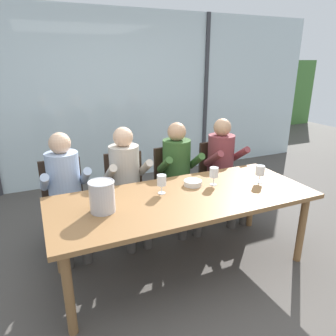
# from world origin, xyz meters

# --- Properties ---
(ground) EXTENTS (14.00, 14.00, 0.00)m
(ground) POSITION_xyz_m (0.00, 1.00, 0.00)
(ground) COLOR #4C4742
(window_glass_panel) EXTENTS (7.54, 0.03, 2.60)m
(window_glass_panel) POSITION_xyz_m (0.00, 2.59, 1.30)
(window_glass_panel) COLOR silver
(window_glass_panel) RESTS_ON ground
(window_mullion_right) EXTENTS (0.06, 0.06, 2.60)m
(window_mullion_right) POSITION_xyz_m (1.70, 2.57, 1.30)
(window_mullion_right) COLOR #38383D
(window_mullion_right) RESTS_ON ground
(hillside_vineyard) EXTENTS (13.54, 2.40, 1.87)m
(hillside_vineyard) POSITION_xyz_m (0.00, 6.02, 0.93)
(hillside_vineyard) COLOR #477A38
(hillside_vineyard) RESTS_ON ground
(dining_table) EXTENTS (2.34, 0.95, 0.73)m
(dining_table) POSITION_xyz_m (0.00, 0.00, 0.66)
(dining_table) COLOR olive
(dining_table) RESTS_ON ground
(chair_near_curtain) EXTENTS (0.46, 0.46, 0.90)m
(chair_near_curtain) POSITION_xyz_m (-0.94, 0.91, 0.53)
(chair_near_curtain) COLOR #332319
(chair_near_curtain) RESTS_ON ground
(chair_left_of_center) EXTENTS (0.48, 0.48, 0.90)m
(chair_left_of_center) POSITION_xyz_m (-0.28, 0.88, 0.53)
(chair_left_of_center) COLOR #332319
(chair_left_of_center) RESTS_ON ground
(chair_center) EXTENTS (0.49, 0.49, 0.90)m
(chair_center) POSITION_xyz_m (0.33, 0.91, 0.53)
(chair_center) COLOR #332319
(chair_center) RESTS_ON ground
(chair_right_of_center) EXTENTS (0.46, 0.46, 0.90)m
(chair_right_of_center) POSITION_xyz_m (0.93, 0.90, 0.53)
(chair_right_of_center) COLOR #332319
(chair_right_of_center) RESTS_ON ground
(person_pale_blue_shirt) EXTENTS (0.47, 0.62, 1.22)m
(person_pale_blue_shirt) POSITION_xyz_m (-0.92, 0.75, 0.70)
(person_pale_blue_shirt) COLOR #9EB2D1
(person_pale_blue_shirt) RESTS_ON ground
(person_beige_jumper) EXTENTS (0.47, 0.62, 1.22)m
(person_beige_jumper) POSITION_xyz_m (-0.30, 0.75, 0.70)
(person_beige_jumper) COLOR #B7AD9E
(person_beige_jumper) RESTS_ON ground
(person_olive_shirt) EXTENTS (0.47, 0.62, 1.22)m
(person_olive_shirt) POSITION_xyz_m (0.31, 0.75, 0.70)
(person_olive_shirt) COLOR #2D5123
(person_olive_shirt) RESTS_ON ground
(person_maroon_top) EXTENTS (0.47, 0.62, 1.22)m
(person_maroon_top) POSITION_xyz_m (0.92, 0.75, 0.70)
(person_maroon_top) COLOR brown
(person_maroon_top) RESTS_ON ground
(ice_bucket_primary) EXTENTS (0.21, 0.21, 0.25)m
(ice_bucket_primary) POSITION_xyz_m (-0.72, -0.00, 0.86)
(ice_bucket_primary) COLOR #B7B7BC
(ice_bucket_primary) RESTS_ON dining_table
(tasting_bowl) EXTENTS (0.17, 0.17, 0.05)m
(tasting_bowl) POSITION_xyz_m (0.19, 0.19, 0.76)
(tasting_bowl) COLOR silver
(tasting_bowl) RESTS_ON dining_table
(wine_glass_by_left_taster) EXTENTS (0.08, 0.08, 0.17)m
(wine_glass_by_left_taster) POSITION_xyz_m (-0.16, 0.14, 0.85)
(wine_glass_by_left_taster) COLOR silver
(wine_glass_by_left_taster) RESTS_ON dining_table
(wine_glass_near_bucket) EXTENTS (0.08, 0.08, 0.17)m
(wine_glass_near_bucket) POSITION_xyz_m (0.38, 0.12, 0.85)
(wine_glass_near_bucket) COLOR silver
(wine_glass_near_bucket) RESTS_ON dining_table
(wine_glass_center_pour) EXTENTS (0.08, 0.08, 0.17)m
(wine_glass_center_pour) POSITION_xyz_m (0.82, -0.01, 0.85)
(wine_glass_center_pour) COLOR silver
(wine_glass_center_pour) RESTS_ON dining_table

